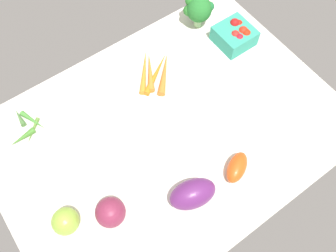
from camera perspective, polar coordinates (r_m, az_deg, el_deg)
tablecloth at (r=110.35cm, az=0.00°, el=-0.72°), size 104.00×76.00×2.00cm
eggplant at (r=97.92cm, az=3.94°, el=-10.72°), size 14.54×10.82×7.86cm
red_onion_near_basket at (r=97.42cm, az=-9.13°, el=-13.40°), size 8.11×8.11×8.11cm
roma_tomato at (r=103.49cm, az=10.89°, el=-6.47°), size 11.02×9.18×5.08cm
okra_pile at (r=116.95cm, az=-21.51°, el=-0.16°), size 11.75×12.99×1.94cm
carrot_bunch at (r=119.27cm, az=-2.15°, el=8.52°), size 17.28×19.10×2.54cm
broccoli_head at (r=129.22cm, az=4.80°, el=18.08°), size 9.52×9.97×12.00cm
heirloom_tomato_green at (r=99.74cm, az=-15.97°, el=-14.34°), size 7.30×7.30×7.30cm
berry_basket at (r=128.38cm, az=10.63°, el=14.03°), size 11.92×11.92×7.31cm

